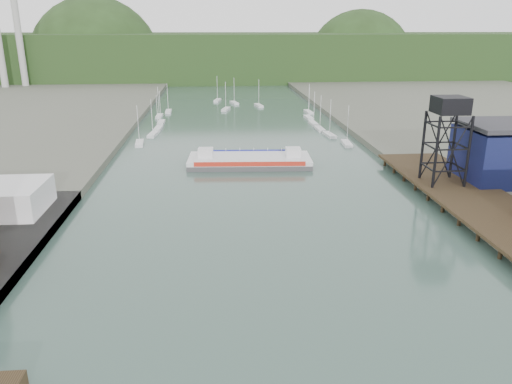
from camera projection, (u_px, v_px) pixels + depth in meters
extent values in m
cube|color=black|center=(487.00, 207.00, 81.92)|extent=(14.00, 70.00, 0.50)
cylinder|color=black|center=(451.00, 214.00, 81.80)|extent=(0.60, 0.60, 2.20)
cylinder|color=black|center=(436.00, 153.00, 88.86)|extent=(0.50, 0.50, 13.00)
cylinder|color=black|center=(469.00, 152.00, 89.32)|extent=(0.50, 0.50, 13.00)
cylinder|color=black|center=(423.00, 145.00, 94.53)|extent=(0.50, 0.50, 13.00)
cylinder|color=black|center=(453.00, 145.00, 94.99)|extent=(0.50, 0.50, 13.00)
cube|color=black|center=(450.00, 105.00, 89.40)|extent=(5.50, 5.50, 3.00)
cube|color=silver|center=(140.00, 143.00, 133.13)|extent=(2.67, 7.65, 0.90)
cube|color=silver|center=(153.00, 135.00, 144.09)|extent=(2.81, 7.67, 0.90)
cube|color=silver|center=(158.00, 129.00, 152.52)|extent=(2.35, 7.59, 0.90)
cube|color=silver|center=(161.00, 123.00, 161.89)|extent=(2.01, 7.50, 0.90)
cube|color=silver|center=(159.00, 116.00, 173.33)|extent=(2.00, 7.50, 0.90)
cube|color=silver|center=(168.00, 112.00, 182.81)|extent=(2.16, 7.54, 0.90)
cube|color=silver|center=(347.00, 144.00, 132.78)|extent=(2.53, 7.62, 0.90)
cube|color=silver|center=(329.00, 135.00, 143.47)|extent=(2.76, 7.67, 0.90)
cube|color=silver|center=(320.00, 129.00, 151.70)|extent=(2.22, 7.56, 0.90)
cube|color=silver|center=(314.00, 124.00, 160.19)|extent=(2.18, 7.54, 0.90)
cube|color=silver|center=(309.00, 118.00, 170.71)|extent=(2.46, 7.61, 0.90)
cube|color=silver|center=(308.00, 112.00, 181.85)|extent=(2.48, 7.61, 0.90)
cube|color=silver|center=(226.00, 109.00, 188.07)|extent=(3.78, 7.76, 0.90)
cube|color=silver|center=(259.00, 106.00, 196.65)|extent=(3.31, 7.74, 0.90)
cube|color=silver|center=(234.00, 103.00, 203.50)|extent=(3.76, 7.76, 0.90)
cube|color=silver|center=(217.00, 100.00, 210.54)|extent=(3.40, 7.74, 0.90)
cylinder|color=#ABAAA6|center=(17.00, 26.00, 242.02)|extent=(3.20, 3.20, 60.00)
cube|color=#203316|center=(225.00, 56.00, 317.03)|extent=(500.00, 120.00, 28.00)
sphere|color=#203316|center=(98.00, 63.00, 312.14)|extent=(80.00, 80.00, 80.00)
sphere|color=#203316|center=(359.00, 64.00, 335.32)|extent=(70.00, 70.00, 70.00)
cube|color=#444346|center=(250.00, 163.00, 113.42)|extent=(28.08, 12.48, 1.10)
cube|color=silver|center=(250.00, 159.00, 113.10)|extent=(28.08, 12.48, 0.88)
cube|color=red|center=(250.00, 164.00, 107.76)|extent=(24.20, 1.47, 0.99)
cube|color=navy|center=(249.00, 152.00, 118.31)|extent=(24.20, 1.47, 0.99)
cube|color=silver|center=(206.00, 153.00, 112.43)|extent=(3.48, 3.48, 2.20)
cube|color=silver|center=(293.00, 153.00, 112.94)|extent=(3.48, 3.48, 2.20)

